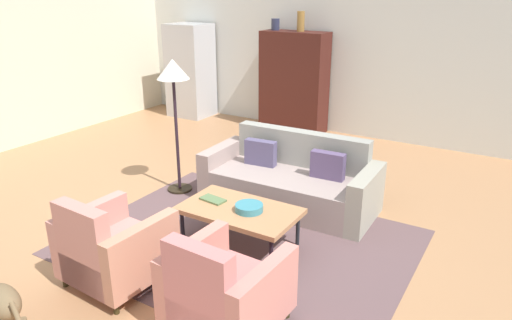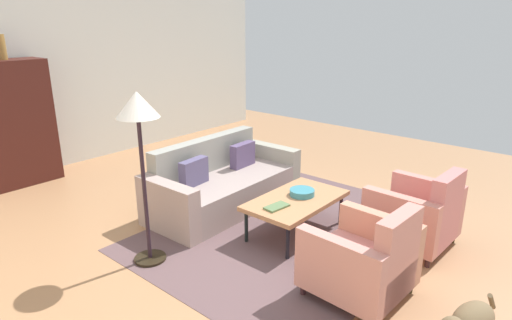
# 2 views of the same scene
# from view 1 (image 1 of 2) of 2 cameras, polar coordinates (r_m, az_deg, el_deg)

# --- Properties ---
(ground_plane) EXTENTS (10.80, 10.80, 0.00)m
(ground_plane) POSITION_cam_1_polar(r_m,az_deg,el_deg) (5.43, -4.92, -7.73)
(ground_plane) COLOR #AC7A51
(wall_back) EXTENTS (9.00, 0.12, 2.80)m
(wall_back) POSITION_cam_1_polar(r_m,az_deg,el_deg) (8.58, 11.54, 12.24)
(wall_back) COLOR silver
(wall_back) RESTS_ON ground
(area_rug) EXTENTS (3.40, 2.60, 0.01)m
(area_rug) POSITION_cam_1_polar(r_m,az_deg,el_deg) (5.06, -1.64, -9.88)
(area_rug) COLOR brown
(area_rug) RESTS_ON ground
(couch) EXTENTS (2.12, 0.94, 0.86)m
(couch) POSITION_cam_1_polar(r_m,az_deg,el_deg) (5.82, 4.35, -2.59)
(couch) COLOR gray
(couch) RESTS_ON ground
(coffee_table) EXTENTS (1.20, 0.70, 0.42)m
(coffee_table) POSITION_cam_1_polar(r_m,az_deg,el_deg) (4.84, -2.00, -6.23)
(coffee_table) COLOR black
(coffee_table) RESTS_ON ground
(armchair_left) EXTENTS (0.84, 0.84, 0.88)m
(armchair_left) POSITION_cam_1_polar(r_m,az_deg,el_deg) (4.45, -17.11, -10.42)
(armchair_left) COLOR #361D21
(armchair_left) RESTS_ON ground
(armchair_right) EXTENTS (0.83, 0.83, 0.88)m
(armchair_right) POSITION_cam_1_polar(r_m,az_deg,el_deg) (3.75, -4.09, -15.77)
(armchair_right) COLOR #331D20
(armchair_right) RESTS_ON ground
(fruit_bowl) EXTENTS (0.28, 0.28, 0.07)m
(fruit_bowl) POSITION_cam_1_polar(r_m,az_deg,el_deg) (4.76, -0.85, -5.79)
(fruit_bowl) COLOR teal
(fruit_bowl) RESTS_ON coffee_table
(book_stack) EXTENTS (0.29, 0.18, 0.02)m
(book_stack) POSITION_cam_1_polar(r_m,az_deg,el_deg) (5.01, -5.24, -4.78)
(book_stack) COLOR #567247
(book_stack) RESTS_ON coffee_table
(cabinet) EXTENTS (1.20, 0.51, 1.80)m
(cabinet) POSITION_cam_1_polar(r_m,az_deg,el_deg) (8.72, 4.62, 9.36)
(cabinet) COLOR #401914
(cabinet) RESTS_ON ground
(vase_tall) EXTENTS (0.15, 0.15, 0.20)m
(vase_tall) POSITION_cam_1_polar(r_m,az_deg,el_deg) (8.76, 2.36, 16.07)
(vase_tall) COLOR #2A2E49
(vase_tall) RESTS_ON cabinet
(vase_round) EXTENTS (0.13, 0.13, 0.34)m
(vase_round) POSITION_cam_1_polar(r_m,az_deg,el_deg) (8.53, 5.44, 16.35)
(vase_round) COLOR olive
(vase_round) RESTS_ON cabinet
(refrigerator) EXTENTS (0.80, 0.73, 1.85)m
(refrigerator) POSITION_cam_1_polar(r_m,az_deg,el_deg) (9.85, -7.94, 10.65)
(refrigerator) COLOR #B7BABF
(refrigerator) RESTS_ON ground
(floor_lamp) EXTENTS (0.40, 0.40, 1.72)m
(floor_lamp) POSITION_cam_1_polar(r_m,az_deg,el_deg) (5.93, -9.96, 9.29)
(floor_lamp) COLOR black
(floor_lamp) RESTS_ON ground
(dog) EXTENTS (0.70, 0.32, 0.48)m
(dog) POSITION_cam_1_polar(r_m,az_deg,el_deg) (4.20, -28.57, -14.64)
(dog) COLOR brown
(dog) RESTS_ON ground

